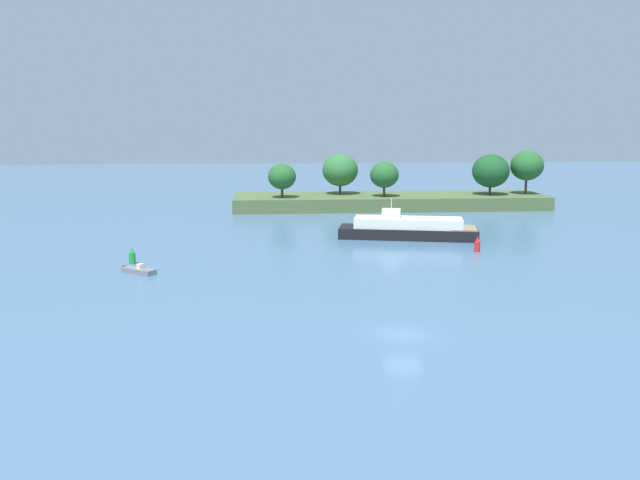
# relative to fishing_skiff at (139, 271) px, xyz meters

# --- Properties ---
(ground_plane) EXTENTS (400.00, 400.00, 0.00)m
(ground_plane) POSITION_rel_fishing_skiff_xyz_m (22.81, -21.21, -0.30)
(ground_plane) COLOR #476B8E
(treeline_island) EXTENTS (54.98, 13.43, 10.04)m
(treeline_island) POSITION_rel_fishing_skiff_xyz_m (36.54, 49.11, 2.70)
(treeline_island) COLOR #4C6038
(treeline_island) RESTS_ON ground
(fishing_skiff) EXTENTS (3.81, 3.24, 1.04)m
(fishing_skiff) POSITION_rel_fishing_skiff_xyz_m (0.00, 0.00, 0.00)
(fishing_skiff) COLOR slate
(fishing_skiff) RESTS_ON ground
(white_riverboat) EXTENTS (18.65, 8.88, 5.20)m
(white_riverboat) POSITION_rel_fishing_skiff_xyz_m (31.51, 18.32, 0.98)
(white_riverboat) COLOR black
(white_riverboat) RESTS_ON ground
(channel_buoy_red) EXTENTS (0.70, 0.70, 1.90)m
(channel_buoy_red) POSITION_rel_fishing_skiff_xyz_m (37.67, 8.36, 0.51)
(channel_buoy_red) COLOR red
(channel_buoy_red) RESTS_ON ground
(channel_buoy_green) EXTENTS (0.70, 0.70, 1.90)m
(channel_buoy_green) POSITION_rel_fishing_skiff_xyz_m (-1.58, 4.85, 0.51)
(channel_buoy_green) COLOR green
(channel_buoy_green) RESTS_ON ground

